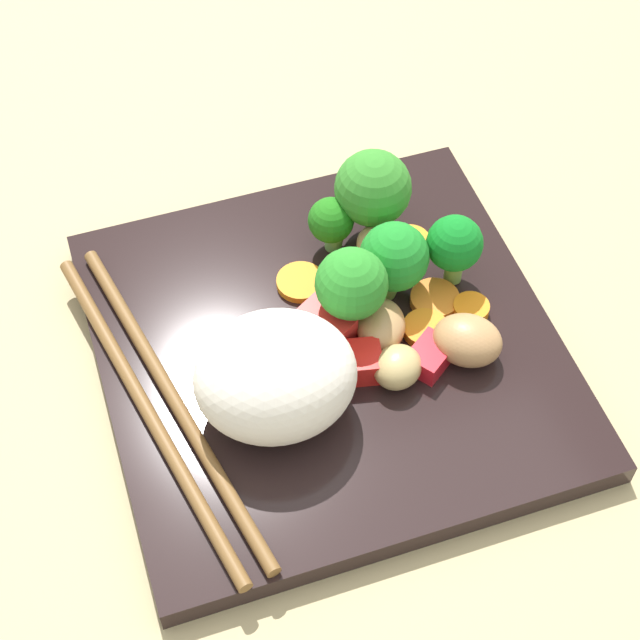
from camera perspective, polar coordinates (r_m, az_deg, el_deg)
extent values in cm
cube|color=tan|center=(59.38, 0.44, -2.70)|extent=(110.00, 110.00, 2.00)
cube|color=black|center=(57.95, 0.45, -1.72)|extent=(26.06, 26.06, 1.51)
ellipsoid|color=white|center=(52.45, -2.51, -3.14)|extent=(8.59, 9.44, 6.03)
cylinder|color=#6FB047|center=(58.90, 3.90, 1.94)|extent=(1.67, 1.77, 1.90)
sphere|color=#1E8528|center=(57.55, 4.16, 3.54)|extent=(3.99, 3.99, 3.99)
cylinder|color=#74A644|center=(59.99, 7.49, 3.00)|extent=(1.68, 1.60, 2.16)
sphere|color=#127921|center=(58.41, 7.51, 4.26)|extent=(3.27, 3.27, 3.27)
cylinder|color=#549B46|center=(61.92, 3.04, 5.51)|extent=(1.49, 1.64, 2.13)
sphere|color=#33842A|center=(59.96, 2.97, 7.36)|extent=(4.55, 4.55, 4.55)
cylinder|color=#65A745|center=(57.01, 1.48, 0.50)|extent=(2.03, 2.06, 2.71)
sphere|color=#2B8A29|center=(54.92, 1.77, 2.03)|extent=(4.01, 4.01, 4.01)
cylinder|color=#65A252|center=(61.19, 0.82, 4.50)|extent=(1.52, 1.34, 1.67)
sphere|color=#207018|center=(60.15, 0.62, 5.58)|extent=(2.74, 2.74, 2.74)
cylinder|color=orange|center=(60.04, 1.35, 2.54)|extent=(2.85, 2.85, 0.56)
cylinder|color=orange|center=(58.96, 8.41, 0.62)|extent=(2.23, 2.23, 0.71)
cylinder|color=orange|center=(59.18, 6.41, 1.13)|extent=(3.89, 3.89, 0.60)
cylinder|color=orange|center=(61.91, 5.04, 4.34)|extent=(3.21, 3.21, 0.57)
cylinder|color=orange|center=(57.83, 5.89, -0.51)|extent=(3.59, 3.59, 0.60)
cylinder|color=orange|center=(59.83, -0.73, 2.23)|extent=(3.88, 3.88, 0.44)
cube|color=red|center=(56.53, -0.21, -0.57)|extent=(4.23, 4.26, 2.13)
cube|color=red|center=(56.28, 6.15, -2.04)|extent=(2.98, 3.14, 1.36)
cube|color=red|center=(55.62, 2.26, -2.37)|extent=(2.65, 2.73, 1.62)
ellipsoid|color=tan|center=(60.18, 3.46, 4.05)|extent=(3.99, 3.66, 2.54)
ellipsoid|color=tan|center=(56.92, 3.39, -0.29)|extent=(4.38, 3.95, 1.99)
ellipsoid|color=tan|center=(56.45, 8.21, -1.13)|extent=(4.91, 5.00, 2.53)
ellipsoid|color=tan|center=(55.30, 4.34, -2.64)|extent=(3.66, 3.75, 2.03)
cylinder|color=brown|center=(55.20, -9.67, -4.91)|extent=(22.85, 4.51, 0.78)
cylinder|color=brown|center=(55.40, -8.23, -4.26)|extent=(22.85, 4.51, 0.78)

